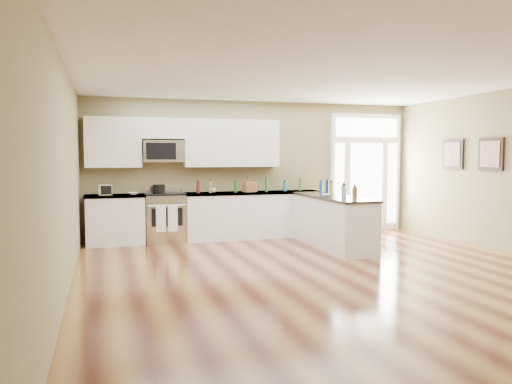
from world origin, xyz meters
TOP-DOWN VIEW (x-y plane):
  - ground at (0.00, 0.00)m, footprint 8.00×8.00m
  - room_shell at (0.00, 0.00)m, footprint 8.00×8.00m
  - back_cabinet_left at (-2.87, 3.69)m, footprint 1.10×0.66m
  - back_cabinet_right at (-0.16, 3.69)m, footprint 2.85×0.66m
  - peninsula_cabinet at (0.93, 2.24)m, footprint 0.69×2.32m
  - upper_cabinet_left at (-2.88, 3.83)m, footprint 1.04×0.33m
  - upper_cabinet_right at (-0.57, 3.83)m, footprint 1.94×0.33m
  - upper_cabinet_short at (-1.95, 3.83)m, footprint 0.82×0.33m
  - microwave at (-1.95, 3.80)m, footprint 0.78×0.41m
  - entry_door at (2.55, 3.95)m, footprint 1.70×0.10m
  - wall_art_near at (3.47, 2.20)m, footprint 0.05×0.58m
  - wall_art_far at (3.47, 1.20)m, footprint 0.05×0.58m
  - kitchen_range at (-1.94, 3.69)m, footprint 0.77×0.68m
  - stockpot at (-2.06, 3.70)m, footprint 0.31×0.31m
  - toaster_oven at (-3.03, 3.59)m, footprint 0.27×0.23m
  - cardboard_box at (-0.24, 3.66)m, footprint 0.28×0.23m
  - bowl_left at (-2.54, 3.60)m, footprint 0.20×0.20m
  - bowl_peninsula at (0.75, 2.13)m, footprint 0.22×0.22m
  - cup_counter at (-0.97, 3.75)m, footprint 0.12×0.12m
  - counter_bottles at (0.39, 2.93)m, footprint 2.42×2.44m

SIDE VIEW (x-z plane):
  - ground at x=0.00m, z-range 0.00..0.00m
  - peninsula_cabinet at x=0.93m, z-range -0.04..0.90m
  - back_cabinet_right at x=-0.16m, z-range -0.03..0.91m
  - back_cabinet_left at x=-2.87m, z-range -0.03..0.91m
  - kitchen_range at x=-1.94m, z-range -0.06..1.02m
  - bowl_left at x=-2.54m, z-range 0.94..0.99m
  - bowl_peninsula at x=0.75m, z-range 0.94..0.99m
  - cup_counter at x=-0.97m, z-range 0.94..1.03m
  - cardboard_box at x=-0.24m, z-range 0.94..1.14m
  - stockpot at x=-2.06m, z-range 0.95..1.13m
  - toaster_oven at x=-3.03m, z-range 0.94..1.15m
  - counter_bottles at x=0.39m, z-range 0.92..1.19m
  - entry_door at x=2.55m, z-range 0.00..2.60m
  - wall_art_near at x=3.47m, z-range 1.41..1.99m
  - wall_art_far at x=3.47m, z-range 1.41..1.99m
  - room_shell at x=0.00m, z-range -2.29..5.71m
  - microwave at x=-1.95m, z-range 1.55..1.97m
  - upper_cabinet_left at x=-2.88m, z-range 1.45..2.40m
  - upper_cabinet_right at x=-0.57m, z-range 1.45..2.40m
  - upper_cabinet_short at x=-1.95m, z-range 2.00..2.40m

